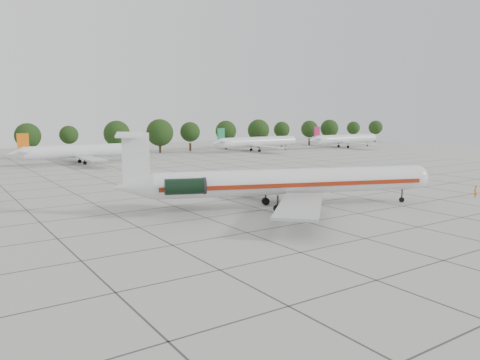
{
  "coord_description": "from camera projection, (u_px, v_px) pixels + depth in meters",
  "views": [
    {
      "loc": [
        -33.55,
        -44.77,
        11.6
      ],
      "look_at": [
        -1.7,
        2.54,
        3.5
      ],
      "focal_mm": 35.0,
      "sensor_mm": 36.0,
      "label": 1
    }
  ],
  "objects": [
    {
      "name": "ground_crew",
      "position": [
        475.0,
        191.0,
        65.06
      ],
      "size": [
        0.75,
        0.62,
        1.75
      ],
      "primitive_type": "imported",
      "rotation": [
        0.0,
        0.0,
        3.51
      ],
      "color": "orange",
      "rests_on": "ground"
    },
    {
      "name": "bg_airliner_d",
      "position": [
        257.0,
        142.0,
        145.08
      ],
      "size": [
        28.24,
        27.2,
        7.4
      ],
      "color": "silver",
      "rests_on": "ground"
    },
    {
      "name": "apron_joints",
      "position": [
        203.0,
        193.0,
        69.27
      ],
      "size": [
        170.0,
        170.0,
        0.02
      ],
      "primitive_type": "cube",
      "color": "#383838",
      "rests_on": "ground"
    },
    {
      "name": "bg_airliner_c",
      "position": [
        85.0,
        151.0,
        109.07
      ],
      "size": [
        28.24,
        27.2,
        7.4
      ],
      "color": "silver",
      "rests_on": "ground"
    },
    {
      "name": "bg_airliner_e",
      "position": [
        345.0,
        139.0,
        160.99
      ],
      "size": [
        28.24,
        27.2,
        7.4
      ],
      "color": "silver",
      "rests_on": "ground"
    },
    {
      "name": "main_airliner",
      "position": [
        276.0,
        182.0,
        57.27
      ],
      "size": [
        39.29,
        29.82,
        9.49
      ],
      "rotation": [
        0.0,
        0.0,
        -0.36
      ],
      "color": "silver",
      "rests_on": "ground"
    },
    {
      "name": "ground",
      "position": [
        263.0,
        210.0,
        56.95
      ],
      "size": [
        260.0,
        260.0,
        0.0
      ],
      "primitive_type": "plane",
      "color": "#ACACA5",
      "rests_on": "ground"
    },
    {
      "name": "tree_line",
      "position": [
        28.0,
        136.0,
        119.46
      ],
      "size": [
        249.86,
        8.44,
        10.22
      ],
      "color": "#332114",
      "rests_on": "ground"
    }
  ]
}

